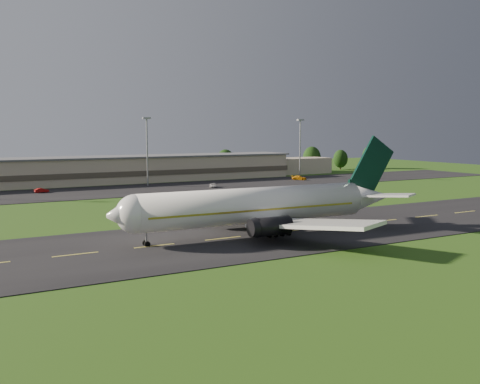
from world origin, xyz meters
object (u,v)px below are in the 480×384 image
airliner (259,206)px  service_vehicle_b (41,190)px  light_mast_east (300,141)px  service_vehicle_d (299,178)px  light_mast_centre (147,143)px  terminal (135,169)px  service_vehicle_c (213,185)px

airliner → service_vehicle_b: bearing=107.0°
light_mast_east → service_vehicle_b: 86.30m
service_vehicle_d → airliner: bearing=-169.1°
light_mast_centre → service_vehicle_d: (50.80, -5.63, -11.92)m
airliner → terminal: airliner is taller
terminal → service_vehicle_c: terminal is taller
airliner → light_mast_east: 103.20m
service_vehicle_b → service_vehicle_d: service_vehicle_d is taller
service_vehicle_b → service_vehicle_c: bearing=-113.4°
terminal → service_vehicle_d: terminal is taller
service_vehicle_b → light_mast_east: bearing=-99.2°
light_mast_centre → service_vehicle_d: bearing=-6.3°
airliner → service_vehicle_c: size_ratio=12.15×
light_mast_centre → service_vehicle_c: size_ratio=4.82×
light_mast_east → service_vehicle_c: (-39.63, -12.72, -12.05)m
service_vehicle_c → service_vehicle_b: bearing=-165.9°
light_mast_centre → service_vehicle_b: light_mast_centre is taller
airliner → light_mast_east: light_mast_east is taller
service_vehicle_c → service_vehicle_d: size_ratio=0.85×
light_mast_east → terminal: bearing=163.2°
terminal → light_mast_east: light_mast_east is taller
airliner → terminal: size_ratio=0.35×
airliner → terminal: bearing=85.4°
airliner → service_vehicle_b: 80.10m
airliner → light_mast_centre: 81.01m
light_mast_centre → light_mast_east: size_ratio=1.00×
service_vehicle_d → service_vehicle_c: bearing=151.3°
terminal → service_vehicle_c: 32.27m
light_mast_centre → light_mast_east: same height
airliner → light_mast_centre: bearing=85.0°
terminal → service_vehicle_d: bearing=-23.8°
airliner → service_vehicle_c: 71.92m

